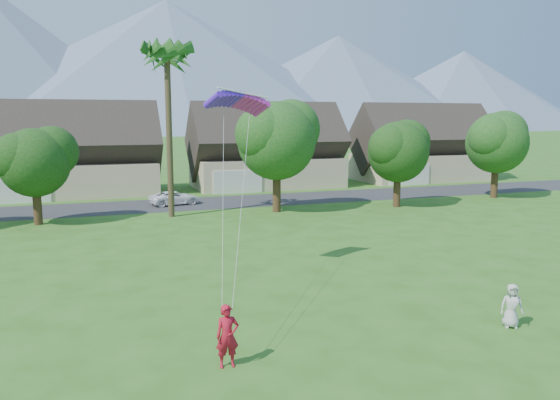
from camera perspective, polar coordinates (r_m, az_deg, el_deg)
name	(u,v)px	position (r m, az deg, el deg)	size (l,w,h in m)	color
ground	(407,400)	(15.41, 13.10, -19.65)	(500.00, 500.00, 0.00)	#2D6019
street	(186,204)	(46.55, -9.76, -0.41)	(90.00, 7.00, 0.01)	#2D2D30
kite_flyer	(227,336)	(16.43, -5.52, -13.98)	(0.68, 0.45, 1.88)	#B21427
watcher	(512,306)	(20.86, 23.05, -10.13)	(0.76, 0.49, 1.55)	beige
parked_car	(175,198)	(46.32, -10.94, 0.22)	(1.90, 4.11, 1.14)	white
mountain_ridge	(126,70)	(272.83, -15.80, 12.94)	(540.00, 240.00, 70.00)	slate
houses_row	(175,156)	(55.08, -10.90, 4.55)	(72.75, 8.19, 8.86)	beige
tree_row	(183,150)	(39.86, -10.11, 5.14)	(62.27, 6.67, 8.45)	#47301C
fan_palm	(167,52)	(40.50, -11.76, 14.95)	(3.00, 3.00, 13.80)	#4C3D26
parafoil_kite	(237,100)	(24.59, -4.53, 10.42)	(3.29, 1.54, 0.50)	#541BCF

